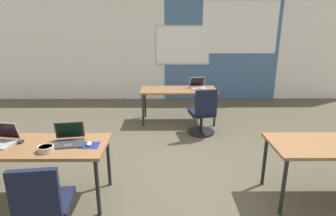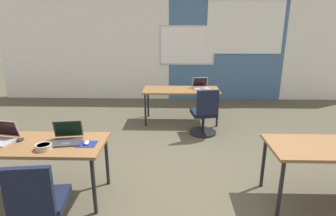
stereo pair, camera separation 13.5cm
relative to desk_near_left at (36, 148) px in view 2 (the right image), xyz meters
The scene contains 13 objects.
ground_plane 1.96m from the desk_near_left, 18.92° to the left, with size 24.00×24.00×0.00m.
back_wall_assembly 5.18m from the desk_near_left, 69.46° to the left, with size 10.00×0.27×2.80m.
desk_near_left is the anchor object (origin of this frame).
desk_far_center 3.30m from the desk_near_left, 57.99° to the left, with size 1.60×0.70×0.72m.
laptop_near_left_end 0.44m from the desk_near_left, behind, with size 0.38×0.34×0.23m.
mouse_near_left_end 0.23m from the desk_near_left, 166.38° to the left, with size 0.08×0.11×0.03m.
laptop_near_left_inner 0.38m from the desk_near_left, ahead, with size 0.38×0.35×0.23m.
mousepad_near_left_inner 0.61m from the desk_near_left, ahead, with size 0.22×0.19×0.00m.
mouse_near_left_inner 0.61m from the desk_near_left, ahead, with size 0.07×0.11×0.03m.
chair_near_left_inner 0.88m from the desk_near_left, 63.58° to the right, with size 0.52×0.56×0.92m.
laptop_far_right 3.62m from the desk_near_left, 53.00° to the left, with size 0.37×0.35×0.23m.
chair_far_right 3.00m from the desk_near_left, 43.23° to the left, with size 0.52×0.57×0.92m.
snack_bowl 0.27m from the desk_near_left, 43.90° to the right, with size 0.18×0.18×0.06m.
Camera 2 is at (-0.13, -3.50, 2.04)m, focal length 29.42 mm.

